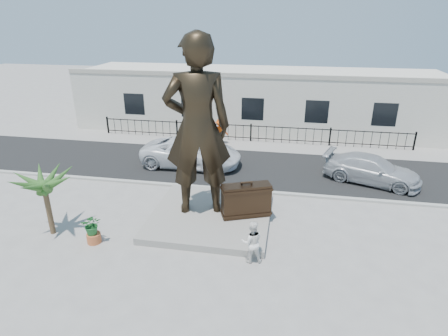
# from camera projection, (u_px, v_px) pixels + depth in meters

# --- Properties ---
(ground) EXTENTS (100.00, 100.00, 0.00)m
(ground) POSITION_uv_depth(u_px,v_px,m) (215.00, 238.00, 15.38)
(ground) COLOR #9E9991
(ground) RESTS_ON ground
(street) EXTENTS (40.00, 7.00, 0.01)m
(street) POSITION_uv_depth(u_px,v_px,m) (242.00, 166.00, 22.65)
(street) COLOR black
(street) RESTS_ON ground
(curb) EXTENTS (40.00, 0.25, 0.12)m
(curb) POSITION_uv_depth(u_px,v_px,m) (233.00, 190.00, 19.45)
(curb) COLOR #A5A399
(curb) RESTS_ON ground
(far_sidewalk) EXTENTS (40.00, 2.50, 0.02)m
(far_sidewalk) POSITION_uv_depth(u_px,v_px,m) (249.00, 145.00, 26.29)
(far_sidewalk) COLOR #9E9991
(far_sidewalk) RESTS_ON ground
(plinth) EXTENTS (5.20, 5.20, 0.30)m
(plinth) POSITION_uv_depth(u_px,v_px,m) (211.00, 216.00, 16.77)
(plinth) COLOR gray
(plinth) RESTS_ON ground
(fence) EXTENTS (22.00, 0.10, 1.20)m
(fence) POSITION_uv_depth(u_px,v_px,m) (251.00, 133.00, 26.79)
(fence) COLOR black
(fence) RESTS_ON ground
(building) EXTENTS (28.00, 7.00, 4.40)m
(building) POSITION_uv_depth(u_px,v_px,m) (257.00, 99.00, 30.00)
(building) COLOR silver
(building) RESTS_ON ground
(statue) EXTENTS (3.21, 2.56, 7.69)m
(statue) POSITION_uv_depth(u_px,v_px,m) (197.00, 128.00, 15.55)
(statue) COLOR black
(statue) RESTS_ON plinth
(suitcase) EXTENTS (2.20, 1.39, 1.48)m
(suitcase) POSITION_uv_depth(u_px,v_px,m) (246.00, 200.00, 16.22)
(suitcase) COLOR black
(suitcase) RESTS_ON plinth
(tourist) EXTENTS (0.93, 0.80, 1.66)m
(tourist) POSITION_uv_depth(u_px,v_px,m) (252.00, 242.00, 13.63)
(tourist) COLOR white
(tourist) RESTS_ON ground
(car_white) EXTENTS (6.00, 2.89, 1.65)m
(car_white) POSITION_uv_depth(u_px,v_px,m) (191.00, 153.00, 22.40)
(car_white) COLOR silver
(car_white) RESTS_ON street
(car_silver) EXTENTS (5.43, 3.63, 1.46)m
(car_silver) POSITION_uv_depth(u_px,v_px,m) (372.00, 169.00, 20.21)
(car_silver) COLOR #B0B2B5
(car_silver) RESTS_ON street
(worker) EXTENTS (1.35, 1.23, 1.82)m
(worker) POSITION_uv_depth(u_px,v_px,m) (220.00, 132.00, 26.00)
(worker) COLOR #E74C0C
(worker) RESTS_ON far_sidewalk
(palm_tree) EXTENTS (1.80, 1.80, 3.20)m
(palm_tree) POSITION_uv_depth(u_px,v_px,m) (53.00, 233.00, 15.73)
(palm_tree) COLOR #29521E
(palm_tree) RESTS_ON ground
(planter) EXTENTS (0.56, 0.56, 0.40)m
(planter) POSITION_uv_depth(u_px,v_px,m) (94.00, 238.00, 15.01)
(planter) COLOR #BD5E32
(planter) RESTS_ON ground
(shrub) EXTENTS (0.95, 0.89, 0.85)m
(shrub) POSITION_uv_depth(u_px,v_px,m) (92.00, 225.00, 14.77)
(shrub) COLOR #1F6028
(shrub) RESTS_ON planter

